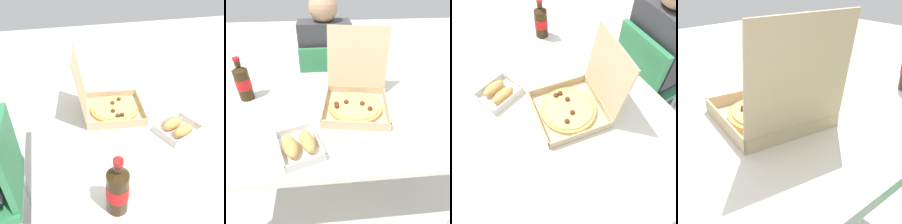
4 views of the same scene
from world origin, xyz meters
TOP-DOWN VIEW (x-y plane):
  - dining_table at (0.00, 0.00)m, footprint 1.40×0.81m
  - pizza_box_open at (0.10, 0.01)m, footprint 0.36×0.40m
  - bread_side_box at (-0.16, -0.26)m, footprint 0.20×0.23m

SIDE VIEW (x-z plane):
  - dining_table at x=0.00m, z-range 0.28..0.99m
  - bread_side_box at x=-0.16m, z-range 0.71..0.77m
  - pizza_box_open at x=0.10m, z-range 0.59..0.93m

